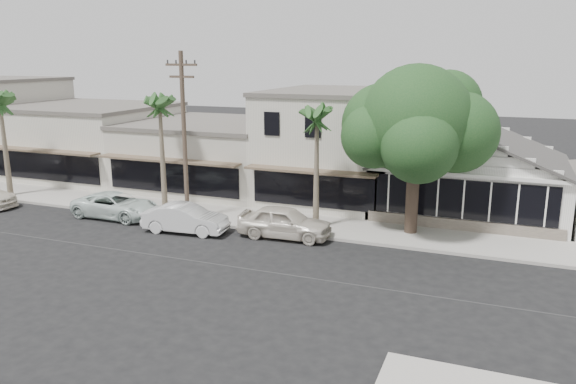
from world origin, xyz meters
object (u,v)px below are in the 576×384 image
at_px(car_2, 116,205).
at_px(shade_tree, 416,124).
at_px(car_1, 185,219).
at_px(car_0, 285,222).
at_px(utility_pole, 184,133).

distance_m(car_2, shade_tree, 16.67).
bearing_deg(car_1, car_0, -83.78).
height_order(car_2, shade_tree, shade_tree).
relative_size(car_1, car_2, 0.88).
relative_size(car_0, shade_tree, 0.55).
bearing_deg(utility_pole, car_2, -169.27).
bearing_deg(car_0, car_1, 98.83).
bearing_deg(utility_pole, car_0, -6.59).
bearing_deg(car_2, shade_tree, -78.59).
relative_size(car_0, car_2, 0.94).
relative_size(car_1, shade_tree, 0.52).
relative_size(car_0, car_1, 1.07).
bearing_deg(car_1, utility_pole, 22.87).
bearing_deg(utility_pole, car_1, -61.71).
relative_size(utility_pole, car_0, 1.94).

